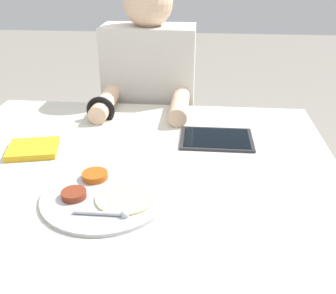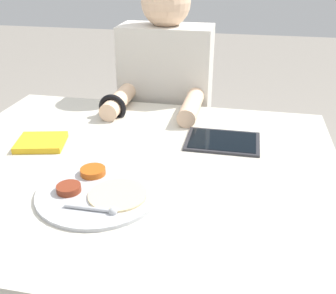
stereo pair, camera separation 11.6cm
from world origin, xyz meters
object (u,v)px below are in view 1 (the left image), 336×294
at_px(person_diner, 150,122).
at_px(tablet_device, 216,139).
at_px(thali_tray, 105,194).
at_px(red_notebook, 33,149).

bearing_deg(person_diner, tablet_device, -57.26).
bearing_deg(thali_tray, red_notebook, 140.87).
height_order(thali_tray, tablet_device, thali_tray).
bearing_deg(thali_tray, person_diner, 89.28).
height_order(red_notebook, person_diner, person_diner).
relative_size(thali_tray, tablet_device, 1.35).
height_order(thali_tray, red_notebook, thali_tray).
height_order(tablet_device, person_diner, person_diner).
xyz_separation_m(red_notebook, person_diner, (0.30, 0.59, -0.14)).
distance_m(thali_tray, tablet_device, 0.48).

